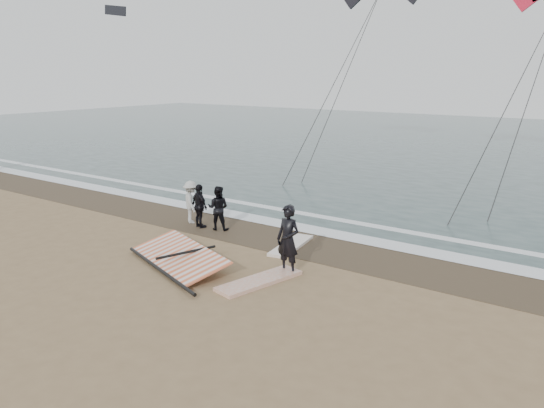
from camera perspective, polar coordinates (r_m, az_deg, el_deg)
The scene contains 10 objects.
ground at distance 14.43m, azimuth -7.88°, elevation -8.40°, with size 120.00×120.00×0.00m, color #8C704C.
sea at distance 43.99m, azimuth 22.94°, elevation 5.81°, with size 120.00×54.00×0.02m, color #233838.
wet_sand at distance 17.76m, azimuth 2.06°, elevation -3.91°, with size 120.00×2.80×0.01m, color #4C3D2B.
foam_near at distance 18.89m, azimuth 4.39°, elevation -2.77°, with size 120.00×0.90×0.01m, color white.
foam_far at distance 20.31m, azimuth 6.85°, elevation -1.62°, with size 120.00×0.45×0.01m, color white.
man_main at distance 14.60m, azimuth 1.73°, elevation -3.88°, with size 0.72×0.47×1.97m, color black.
board_white at distance 14.30m, azimuth -1.37°, elevation -8.25°, with size 0.71×2.53×0.10m, color silver.
board_cream at distance 17.10m, azimuth 2.08°, elevation -4.47°, with size 0.62×2.32×0.10m, color silver.
trio_cluster at distance 19.31m, azimuth -7.56°, elevation -0.10°, with size 2.46×1.17×1.60m.
sail_rig at distance 15.85m, azimuth -9.75°, elevation -5.63°, with size 4.10×2.86×0.50m.
Camera 1 is at (9.20, -9.66, 5.48)m, focal length 35.00 mm.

